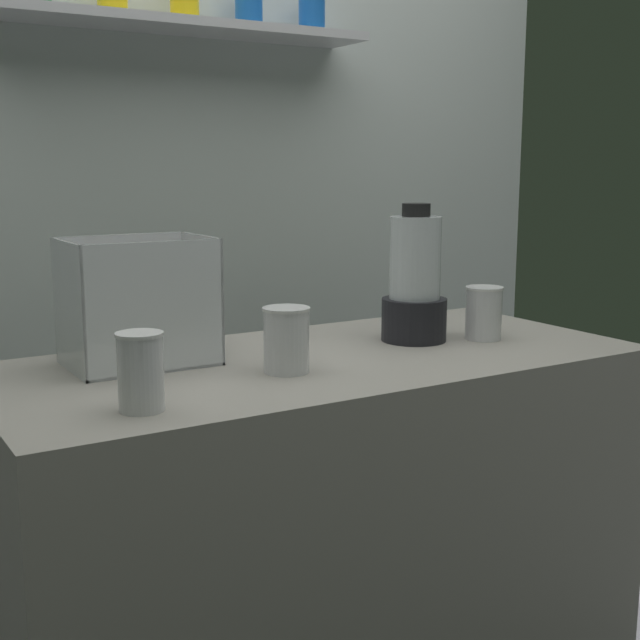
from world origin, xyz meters
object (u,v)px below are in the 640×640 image
(blender_pitcher, at_px, (415,285))
(carrot_display_bin, at_px, (141,325))
(juice_cup_beet_far_left, at_px, (141,376))
(juice_cup_mango_middle, at_px, (484,316))
(juice_cup_carrot_left, at_px, (286,344))

(blender_pitcher, bearing_deg, carrot_display_bin, 170.53)
(juice_cup_beet_far_left, xyz_separation_m, juice_cup_mango_middle, (0.90, 0.15, -0.00))
(carrot_display_bin, distance_m, juice_cup_beet_far_left, 0.35)
(juice_cup_carrot_left, relative_size, juice_cup_mango_middle, 1.05)
(juice_cup_mango_middle, bearing_deg, juice_cup_carrot_left, -175.57)
(blender_pitcher, distance_m, juice_cup_beet_far_left, 0.78)
(blender_pitcher, relative_size, juice_cup_beet_far_left, 2.39)
(carrot_display_bin, bearing_deg, juice_cup_beet_far_left, -109.68)
(juice_cup_carrot_left, height_order, juice_cup_mango_middle, juice_cup_carrot_left)
(carrot_display_bin, distance_m, juice_cup_carrot_left, 0.31)
(blender_pitcher, bearing_deg, juice_cup_carrot_left, -164.14)
(juice_cup_beet_far_left, relative_size, juice_cup_mango_middle, 1.07)
(carrot_display_bin, xyz_separation_m, blender_pitcher, (0.63, -0.10, 0.05))
(carrot_display_bin, height_order, juice_cup_mango_middle, carrot_display_bin)
(carrot_display_bin, relative_size, juice_cup_carrot_left, 2.21)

